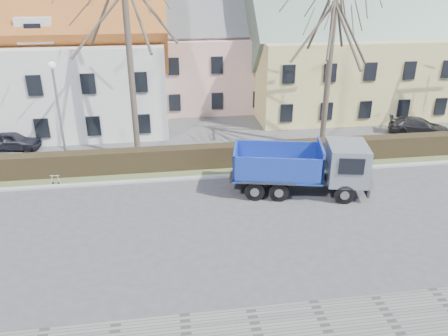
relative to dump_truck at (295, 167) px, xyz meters
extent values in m
plane|color=#444446|center=(-6.20, -2.28, -1.40)|extent=(120.00, 120.00, 0.00)
cube|color=#A5A5A4|center=(-6.20, 2.32, -1.34)|extent=(80.00, 0.30, 0.12)
cube|color=#4F5D34|center=(-6.20, 3.92, -1.35)|extent=(80.00, 3.00, 0.10)
cube|color=black|center=(-6.20, 3.72, -0.75)|extent=(60.00, 0.90, 1.30)
imported|color=black|center=(-16.24, 8.56, -0.80)|extent=(3.74, 1.96, 1.22)
imported|color=black|center=(11.38, 7.43, -0.81)|extent=(4.39, 3.20, 1.18)
camera|label=1|loc=(-6.53, -19.65, 8.97)|focal=35.00mm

